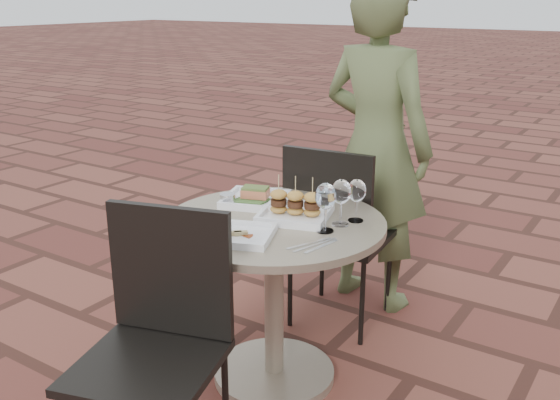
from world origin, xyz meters
The scene contains 13 objects.
ground centered at (0.00, 0.00, 0.00)m, with size 60.00×60.00×0.00m, color brown.
cafe_table centered at (-0.09, 0.10, 0.48)m, with size 0.90×0.90×0.73m.
chair_far centered at (-0.10, 0.63, 0.55)m, with size 0.48×0.48×0.93m.
chair_near centered at (-0.12, -0.54, 0.55)m, with size 0.55×0.55×0.93m.
diner centered at (-0.08, 1.02, 0.85)m, with size 0.62×0.41×1.70m, color #4C5930.
plate_salmon centered at (-0.28, 0.24, 0.75)m, with size 0.33×0.33×0.07m.
plate_sliders centered at (-0.04, 0.17, 0.77)m, with size 0.34×0.34×0.17m.
plate_tuna centered at (-0.09, -0.13, 0.74)m, with size 0.30×0.30×0.03m.
wine_glass_right centered at (0.14, 0.11, 0.87)m, with size 0.08×0.08×0.19m.
wine_glass_mid centered at (0.16, 0.20, 0.86)m, with size 0.08×0.08×0.19m.
wine_glass_far centered at (0.19, 0.27, 0.85)m, with size 0.07×0.07×0.17m.
steel_ramekin centered at (-0.36, 0.15, 0.76)m, with size 0.07×0.07×0.05m, color silver.
cutlery_set centered at (0.18, -0.04, 0.73)m, with size 0.09×0.20×0.00m, color silver, non-canonical shape.
Camera 1 is at (1.22, -1.84, 1.59)m, focal length 40.00 mm.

